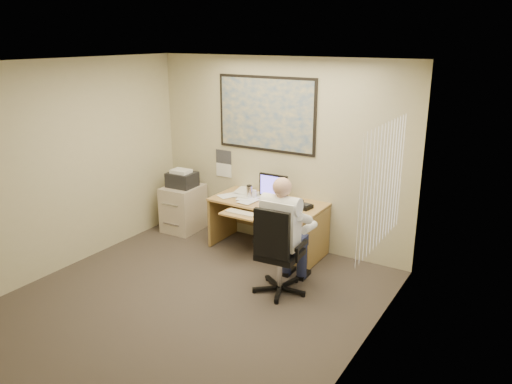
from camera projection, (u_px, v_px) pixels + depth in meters
The scene contains 8 objects.
room_shell at pixel (177, 195), 5.28m from camera, with size 4.00×4.50×2.70m.
desk at pixel (289, 225), 6.92m from camera, with size 1.60×0.97×1.10m.
world_map at pixel (266, 114), 7.04m from camera, with size 1.56×0.03×1.06m, color #1E4C93.
wall_calendar at pixel (224, 164), 7.66m from camera, with size 0.28×0.01×0.42m, color white.
window_blinds at pixel (384, 186), 4.90m from camera, with size 0.06×1.40×1.30m, color beige, non-canonical shape.
filing_cabinet at pixel (183, 204), 7.85m from camera, with size 0.53×0.63×0.99m.
office_chair at pixel (277, 268), 5.92m from camera, with size 0.70×0.70×1.11m.
person at pixel (281, 236), 5.87m from camera, with size 0.60×0.85×1.42m, color white, non-canonical shape.
Camera 1 is at (3.34, -3.86, 2.96)m, focal length 35.00 mm.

